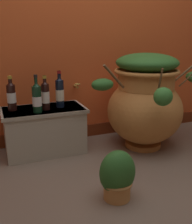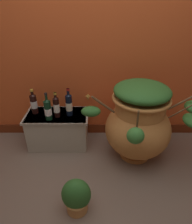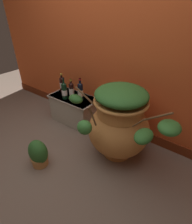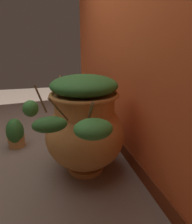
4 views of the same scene
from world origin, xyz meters
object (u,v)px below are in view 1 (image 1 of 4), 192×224
at_px(wine_bottle_middle, 11,95).
at_px(wine_bottle_left, 45,95).
at_px(potted_shrub, 117,176).
at_px(terracotta_urn, 146,101).
at_px(wine_bottle_right, 60,92).
at_px(wine_bottle_back, 37,97).

bearing_deg(wine_bottle_middle, wine_bottle_left, -16.86).
height_order(wine_bottle_middle, potted_shrub, wine_bottle_middle).
xyz_separation_m(terracotta_urn, wine_bottle_left, (-0.90, 0.18, 0.09)).
distance_m(terracotta_urn, wine_bottle_right, 0.80).
distance_m(wine_bottle_right, potted_shrub, 1.00).
distance_m(terracotta_urn, wine_bottle_middle, 1.21).
bearing_deg(potted_shrub, wine_bottle_right, 99.05).
bearing_deg(potted_shrub, wine_bottle_middle, 120.28).
xyz_separation_m(wine_bottle_middle, potted_shrub, (0.56, -0.96, -0.39)).
bearing_deg(wine_bottle_right, potted_shrub, -80.95).
bearing_deg(terracotta_urn, wine_bottle_right, 164.10).
bearing_deg(terracotta_urn, potted_shrub, -131.76).
height_order(wine_bottle_right, potted_shrub, wine_bottle_right).
bearing_deg(wine_bottle_middle, potted_shrub, -59.72).
relative_size(terracotta_urn, wine_bottle_back, 3.84).
distance_m(wine_bottle_left, wine_bottle_back, 0.10).
xyz_separation_m(wine_bottle_middle, wine_bottle_right, (0.41, -0.05, 0.01)).
bearing_deg(potted_shrub, wine_bottle_left, 107.90).
bearing_deg(wine_bottle_left, terracotta_urn, -11.28).
bearing_deg(wine_bottle_right, terracotta_urn, -15.90).
bearing_deg(wine_bottle_right, wine_bottle_middle, 173.68).
xyz_separation_m(wine_bottle_middle, wine_bottle_back, (0.19, -0.14, -0.00)).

